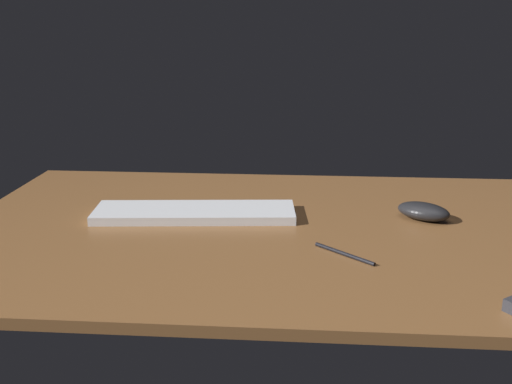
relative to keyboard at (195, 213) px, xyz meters
The scene contains 4 objects.
desk 21.93cm from the keyboard, 13.57° to the right, with size 140.00×84.00×2.00cm, color brown.
keyboard is the anchor object (origin of this frame).
computer_mouse 49.54cm from the keyboard, ahead, with size 11.40×6.74×3.63cm, color black.
pen 36.89cm from the keyboard, 32.35° to the right, with size 0.71×0.71×13.46cm, color black.
Camera 1 is at (1.38, -116.22, 44.15)cm, focal length 41.57 mm.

